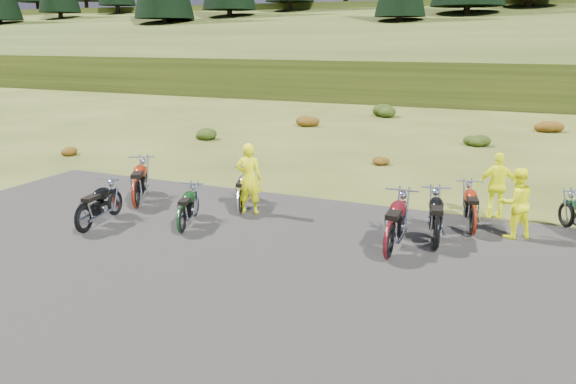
% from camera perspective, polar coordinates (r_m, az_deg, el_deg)
% --- Properties ---
extents(ground, '(300.00, 300.00, 0.00)m').
position_cam_1_polar(ground, '(12.43, 0.28, -5.88)').
color(ground, '#353F15').
rests_on(ground, ground).
extents(gravel_pad, '(20.00, 12.00, 0.04)m').
position_cam_1_polar(gravel_pad, '(10.77, -3.96, -9.42)').
color(gravel_pad, black).
rests_on(gravel_pad, ground).
extents(hill_slope, '(300.00, 45.97, 9.37)m').
position_cam_1_polar(hill_slope, '(60.99, 19.34, 10.34)').
color(hill_slope, '#293712').
rests_on(hill_slope, ground).
extents(hill_plateau, '(300.00, 90.00, 9.17)m').
position_cam_1_polar(hill_plateau, '(120.83, 21.70, 12.24)').
color(hill_plateau, '#293712').
rests_on(hill_plateau, ground).
extents(shrub_0, '(0.77, 0.77, 0.45)m').
position_cam_1_polar(shrub_0, '(23.86, -21.13, 4.04)').
color(shrub_0, '#6C330D').
rests_on(shrub_0, ground).
extents(shrub_1, '(1.03, 1.03, 0.61)m').
position_cam_1_polar(shrub_1, '(26.19, -8.43, 6.01)').
color(shrub_1, black).
rests_on(shrub_1, ground).
extents(shrub_2, '(1.30, 1.30, 0.77)m').
position_cam_1_polar(shrub_2, '(29.58, 1.85, 7.40)').
color(shrub_2, '#6C330D').
rests_on(shrub_2, ground).
extents(shrub_3, '(1.56, 1.56, 0.92)m').
position_cam_1_polar(shrub_3, '(33.73, 9.85, 8.31)').
color(shrub_3, black).
rests_on(shrub_3, ground).
extents(shrub_4, '(0.77, 0.77, 0.45)m').
position_cam_1_polar(shrub_4, '(20.91, 9.21, 3.39)').
color(shrub_4, '#6C330D').
rests_on(shrub_4, ground).
extents(shrub_5, '(1.03, 1.03, 0.61)m').
position_cam_1_polar(shrub_5, '(25.59, 18.54, 5.16)').
color(shrub_5, black).
rests_on(shrub_5, ground).
extents(shrub_6, '(1.30, 1.30, 0.77)m').
position_cam_1_polar(shrub_6, '(30.75, 24.89, 6.29)').
color(shrub_6, '#6C330D').
rests_on(shrub_6, ground).
extents(motorcycle_0, '(0.99, 2.13, 1.07)m').
position_cam_1_polar(motorcycle_0, '(14.25, -19.88, -4.01)').
color(motorcycle_0, black).
rests_on(motorcycle_0, ground).
extents(motorcycle_1, '(1.76, 2.39, 1.20)m').
position_cam_1_polar(motorcycle_1, '(15.81, -15.10, -1.72)').
color(motorcycle_1, maroon).
rests_on(motorcycle_1, ground).
extents(motorcycle_2, '(1.18, 1.98, 0.98)m').
position_cam_1_polar(motorcycle_2, '(13.61, -10.69, -4.23)').
color(motorcycle_2, black).
rests_on(motorcycle_2, ground).
extents(motorcycle_3, '(1.27, 2.12, 1.06)m').
position_cam_1_polar(motorcycle_3, '(14.82, -4.90, -2.38)').
color(motorcycle_3, '#ABACB0').
rests_on(motorcycle_3, ground).
extents(motorcycle_4, '(0.86, 2.35, 1.22)m').
position_cam_1_polar(motorcycle_4, '(12.06, 10.10, -6.83)').
color(motorcycle_4, '#510D12').
rests_on(motorcycle_4, ground).
extents(motorcycle_5, '(1.14, 2.26, 1.13)m').
position_cam_1_polar(motorcycle_5, '(12.80, 14.73, -5.77)').
color(motorcycle_5, black).
rests_on(motorcycle_5, ground).
extents(motorcycle_6, '(1.10, 2.12, 1.06)m').
position_cam_1_polar(motorcycle_6, '(13.97, 18.18, -4.24)').
color(motorcycle_6, maroon).
rests_on(motorcycle_6, ground).
extents(person_middle, '(0.76, 0.57, 1.87)m').
position_cam_1_polar(person_middle, '(14.69, -3.99, 1.29)').
color(person_middle, '#F2F80D').
rests_on(person_middle, ground).
extents(person_right_a, '(1.01, 0.95, 1.66)m').
position_cam_1_polar(person_right_a, '(13.89, 22.12, -1.15)').
color(person_right_a, '#F2F80D').
rests_on(person_right_a, ground).
extents(person_right_b, '(1.07, 0.65, 1.70)m').
position_cam_1_polar(person_right_b, '(15.25, 20.51, 0.52)').
color(person_right_b, '#F2F80D').
rests_on(person_right_b, ground).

